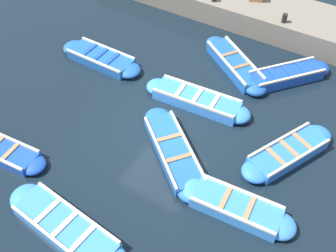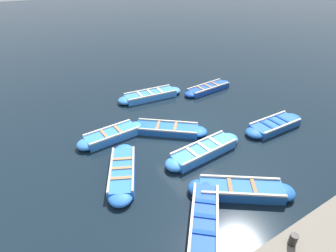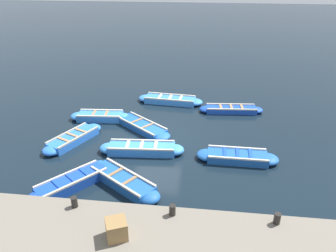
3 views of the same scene
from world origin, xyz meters
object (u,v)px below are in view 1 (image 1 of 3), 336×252
(boat_bow_out, at_px, (66,228))
(bollard_mid_north, at_px, (285,18))
(boat_stern_in, at_px, (236,207))
(boat_outer_left, at_px, (101,58))
(boat_inner_gap, at_px, (235,64))
(boat_centre, at_px, (288,153))
(boat_near_quay, at_px, (197,100))
(boat_tucked, at_px, (173,151))
(boat_mid_row, at_px, (286,76))

(boat_bow_out, bearing_deg, bollard_mid_north, -9.08)
(boat_stern_in, height_order, boat_outer_left, boat_stern_in)
(boat_stern_in, xyz_separation_m, bollard_mid_north, (8.11, 1.79, 0.94))
(boat_inner_gap, xyz_separation_m, boat_bow_out, (-8.49, 0.90, -0.02))
(boat_centre, xyz_separation_m, boat_near_quay, (0.59, 3.47, 0.01))
(boat_inner_gap, bearing_deg, boat_outer_left, 117.06)
(boat_inner_gap, bearing_deg, boat_tucked, -177.93)
(boat_outer_left, bearing_deg, boat_centre, -95.43)
(boat_inner_gap, height_order, boat_near_quay, boat_inner_gap)
(boat_stern_in, xyz_separation_m, boat_tucked, (0.82, 2.47, -0.03))
(boat_bow_out, height_order, boat_outer_left, boat_bow_out)
(boat_outer_left, bearing_deg, boat_bow_out, -149.37)
(boat_bow_out, bearing_deg, boat_near_quay, -5.89)
(boat_inner_gap, relative_size, boat_mid_row, 1.10)
(boat_tucked, height_order, boat_outer_left, boat_outer_left)
(boat_tucked, height_order, boat_mid_row, boat_mid_row)
(boat_tucked, relative_size, bollard_mid_north, 10.24)
(boat_tucked, bearing_deg, boat_stern_in, -108.42)
(boat_outer_left, height_order, bollard_mid_north, bollard_mid_north)
(boat_tucked, height_order, boat_inner_gap, boat_inner_gap)
(boat_tucked, distance_m, boat_near_quay, 2.37)
(boat_stern_in, bearing_deg, boat_centre, -12.07)
(boat_tucked, distance_m, boat_outer_left, 5.33)
(boat_stern_in, xyz_separation_m, boat_centre, (2.56, -0.55, -0.01))
(boat_mid_row, bearing_deg, bollard_mid_north, 26.07)
(boat_centre, relative_size, boat_near_quay, 0.89)
(boat_centre, xyz_separation_m, boat_mid_row, (3.41, 1.29, 0.02))
(boat_centre, height_order, boat_near_quay, boat_near_quay)
(boat_stern_in, distance_m, boat_inner_gap, 6.21)
(boat_bow_out, relative_size, boat_outer_left, 1.14)
(boat_centre, distance_m, boat_bow_out, 6.80)
(boat_outer_left, bearing_deg, boat_inner_gap, -62.94)
(boat_tucked, distance_m, boat_bow_out, 3.85)
(boat_centre, height_order, bollard_mid_north, bollard_mid_north)
(boat_tucked, xyz_separation_m, boat_centre, (1.74, -3.02, 0.02))
(boat_centre, height_order, boat_outer_left, boat_centre)
(boat_mid_row, xyz_separation_m, boat_outer_left, (-2.68, 6.45, -0.03))
(boat_stern_in, distance_m, boat_outer_left, 7.91)
(bollard_mid_north, bearing_deg, boat_tucked, 174.65)
(boat_tucked, height_order, bollard_mid_north, bollard_mid_north)
(boat_centre, bearing_deg, bollard_mid_north, 22.81)
(boat_inner_gap, height_order, boat_mid_row, boat_mid_row)
(boat_centre, xyz_separation_m, bollard_mid_north, (5.55, 2.34, 0.94))
(boat_near_quay, bearing_deg, bollard_mid_north, -12.87)
(boat_mid_row, height_order, boat_bow_out, boat_mid_row)
(boat_tucked, bearing_deg, bollard_mid_north, -5.35)
(boat_stern_in, xyz_separation_m, boat_near_quay, (3.15, 2.92, 0.01))
(boat_stern_in, relative_size, bollard_mid_north, 9.56)
(boat_mid_row, relative_size, boat_outer_left, 0.90)
(boat_stern_in, xyz_separation_m, boat_inner_gap, (5.62, 2.64, 0.01))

